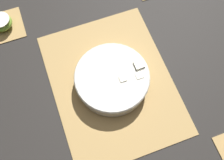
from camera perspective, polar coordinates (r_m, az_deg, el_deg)
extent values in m
plane|color=black|center=(0.87, 0.00, -0.71)|extent=(6.00, 6.00, 0.00)
cube|color=#A8844C|center=(0.86, 0.00, -0.64)|extent=(0.50, 0.38, 0.01)
cube|color=#4C381E|center=(0.95, -4.12, 9.79)|extent=(0.01, 0.38, 0.00)
cube|color=#4C381E|center=(0.92, -3.01, 7.03)|extent=(0.01, 0.38, 0.00)
cube|color=#4C381E|center=(0.89, -1.84, 4.10)|extent=(0.01, 0.38, 0.00)
cube|color=#4C381E|center=(0.87, -0.63, 1.01)|extent=(0.01, 0.38, 0.00)
cube|color=#4C381E|center=(0.85, 0.64, -2.23)|extent=(0.01, 0.38, 0.00)
cube|color=#4C381E|center=(0.84, 1.97, -5.60)|extent=(0.01, 0.38, 0.00)
cube|color=#4C381E|center=(0.82, 3.37, -9.09)|extent=(0.01, 0.38, 0.00)
cube|color=#4C381E|center=(0.82, 4.82, -12.66)|extent=(0.01, 0.38, 0.00)
cube|color=#A8844C|center=(1.04, -22.40, 10.75)|extent=(0.13, 0.13, 0.01)
cube|color=#4C381E|center=(1.06, -22.78, 12.19)|extent=(0.00, 0.13, 0.00)
cube|color=#4C381E|center=(1.04, -22.44, 10.80)|extent=(0.00, 0.13, 0.00)
cube|color=#4C381E|center=(1.02, -22.09, 9.35)|extent=(0.00, 0.13, 0.00)
cylinder|color=silver|center=(0.83, 0.00, 0.15)|extent=(0.23, 0.23, 0.06)
torus|color=silver|center=(0.81, 0.00, 0.71)|extent=(0.24, 0.24, 0.01)
cylinder|color=#F4EABC|center=(0.86, -2.02, 3.56)|extent=(0.03, 0.03, 0.01)
cylinder|color=#F4EABC|center=(0.87, 0.97, 5.15)|extent=(0.03, 0.03, 0.01)
cylinder|color=#F4EABC|center=(0.81, -5.08, -0.79)|extent=(0.02, 0.02, 0.01)
cylinder|color=#F4EABC|center=(0.82, 3.90, -0.56)|extent=(0.03, 0.03, 0.01)
cylinder|color=#F4EABC|center=(0.83, -3.94, 3.97)|extent=(0.03, 0.03, 0.01)
cylinder|color=#F4EABC|center=(0.86, -5.48, 1.97)|extent=(0.03, 0.03, 0.01)
cylinder|color=#F4EABC|center=(0.83, 3.70, 2.47)|extent=(0.03, 0.03, 0.01)
cylinder|color=#F4EABC|center=(0.87, -1.33, 5.62)|extent=(0.03, 0.03, 0.01)
cylinder|color=#F4EABC|center=(0.81, -1.02, -5.46)|extent=(0.03, 0.03, 0.01)
cylinder|color=#F4EABC|center=(0.86, -0.42, 3.99)|extent=(0.03, 0.03, 0.01)
cylinder|color=#F4EABC|center=(0.80, 3.10, -3.84)|extent=(0.03, 0.03, 0.01)
cube|color=#EFEACC|center=(0.80, 1.40, -5.35)|extent=(0.02, 0.02, 0.02)
cube|color=#EFEACC|center=(0.83, -4.42, -0.64)|extent=(0.02, 0.02, 0.02)
cube|color=#EFEACC|center=(0.82, -5.46, -2.81)|extent=(0.02, 0.02, 0.02)
cube|color=#EFEACC|center=(0.83, 0.42, -3.40)|extent=(0.03, 0.03, 0.03)
cube|color=#EFEACC|center=(0.84, 1.04, -0.27)|extent=(0.03, 0.03, 0.03)
cube|color=#EFEACC|center=(0.84, 2.86, -2.45)|extent=(0.03, 0.03, 0.03)
cube|color=#EFEACC|center=(0.82, -1.70, -0.36)|extent=(0.02, 0.02, 0.02)
cube|color=#EFEACC|center=(0.81, 2.35, 0.08)|extent=(0.02, 0.02, 0.02)
cube|color=#EFEACC|center=(0.82, 5.90, 0.72)|extent=(0.02, 0.02, 0.02)
cube|color=#EFEACC|center=(0.83, 5.84, 3.05)|extent=(0.03, 0.03, 0.03)
ellipsoid|color=#F9A338|center=(0.86, 0.83, 1.52)|extent=(0.03, 0.02, 0.01)
ellipsoid|color=#F9A338|center=(0.81, 4.91, -3.48)|extent=(0.03, 0.01, 0.01)
ellipsoid|color=#B2231E|center=(0.88, 4.57, 3.46)|extent=(0.03, 0.02, 0.01)
ellipsoid|color=#B2231E|center=(0.87, 2.09, 2.92)|extent=(0.04, 0.02, 0.02)
ellipsoid|color=#F9A338|center=(0.80, -3.12, -4.68)|extent=(0.03, 0.02, 0.01)
ellipsoid|color=#7FAD38|center=(1.02, -22.86, 11.42)|extent=(0.07, 0.07, 0.04)
cylinder|color=#EFEACC|center=(1.01, -23.25, 11.98)|extent=(0.07, 0.07, 0.00)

